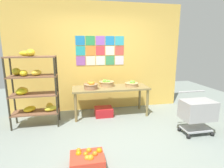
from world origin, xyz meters
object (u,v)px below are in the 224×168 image
object	(u,v)px
orange_crate_foreground	(87,160)
banana_shelf_unit	(32,85)
produce_crate_under_table	(104,112)
fruit_basket_centre	(132,84)
display_table	(111,90)
fruit_basket_left	(91,85)
fruit_basket_back_left	(107,83)
shopping_cart	(198,111)

from	to	relation	value
orange_crate_foreground	banana_shelf_unit	bearing A→B (deg)	122.47
produce_crate_under_table	fruit_basket_centre	bearing A→B (deg)	1.65
banana_shelf_unit	display_table	size ratio (longest dim) A/B	0.89
fruit_basket_left	fruit_basket_back_left	bearing A→B (deg)	28.12
fruit_basket_centre	produce_crate_under_table	xyz separation A→B (m)	(-0.70, -0.02, -0.65)
fruit_basket_centre	fruit_basket_back_left	bearing A→B (deg)	167.87
fruit_basket_centre	produce_crate_under_table	bearing A→B (deg)	-178.35
banana_shelf_unit	shopping_cart	bearing A→B (deg)	-18.29
display_table	produce_crate_under_table	bearing A→B (deg)	-167.95
produce_crate_under_table	shopping_cart	distance (m)	2.06
fruit_basket_centre	orange_crate_foreground	bearing A→B (deg)	-123.92
fruit_basket_centre	display_table	bearing A→B (deg)	177.95
fruit_basket_left	display_table	bearing A→B (deg)	12.14
banana_shelf_unit	fruit_basket_back_left	distance (m)	1.66
fruit_basket_back_left	banana_shelf_unit	bearing A→B (deg)	-167.35
fruit_basket_centre	banana_shelf_unit	bearing A→B (deg)	-173.97
fruit_basket_centre	fruit_basket_left	world-z (taller)	fruit_basket_left
fruit_basket_back_left	fruit_basket_left	xyz separation A→B (m)	(-0.40, -0.21, 0.01)
display_table	produce_crate_under_table	size ratio (longest dim) A/B	4.32
orange_crate_foreground	produce_crate_under_table	bearing A→B (deg)	73.93
fruit_basket_centre	orange_crate_foreground	xyz separation A→B (m)	(-1.21, -1.80, -0.67)
fruit_basket_left	shopping_cart	size ratio (longest dim) A/B	0.41
display_table	fruit_basket_left	size ratio (longest dim) A/B	5.47
shopping_cart	banana_shelf_unit	bearing A→B (deg)	164.83
banana_shelf_unit	shopping_cart	size ratio (longest dim) A/B	2.01
fruit_basket_back_left	fruit_basket_left	size ratio (longest dim) A/B	1.13
shopping_cart	fruit_basket_left	bearing A→B (deg)	151.33
fruit_basket_left	shopping_cart	xyz separation A→B (m)	(1.90, -1.18, -0.33)
fruit_basket_back_left	produce_crate_under_table	distance (m)	0.70
fruit_basket_left	produce_crate_under_table	distance (m)	0.74
banana_shelf_unit	fruit_basket_centre	bearing A→B (deg)	6.03
produce_crate_under_table	banana_shelf_unit	bearing A→B (deg)	-171.97
display_table	fruit_basket_centre	xyz separation A→B (m)	(0.52, -0.02, 0.14)
fruit_basket_centre	produce_crate_under_table	world-z (taller)	fruit_basket_centre
fruit_basket_back_left	shopping_cart	world-z (taller)	fruit_basket_back_left
banana_shelf_unit	fruit_basket_centre	size ratio (longest dim) A/B	4.87
display_table	orange_crate_foreground	world-z (taller)	display_table
banana_shelf_unit	orange_crate_foreground	xyz separation A→B (m)	(1.00, -1.57, -0.79)
display_table	fruit_basket_left	world-z (taller)	fruit_basket_left
display_table	fruit_basket_centre	world-z (taller)	fruit_basket_centre
fruit_basket_back_left	orange_crate_foreground	world-z (taller)	fruit_basket_back_left
fruit_basket_back_left	fruit_basket_centre	distance (m)	0.61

